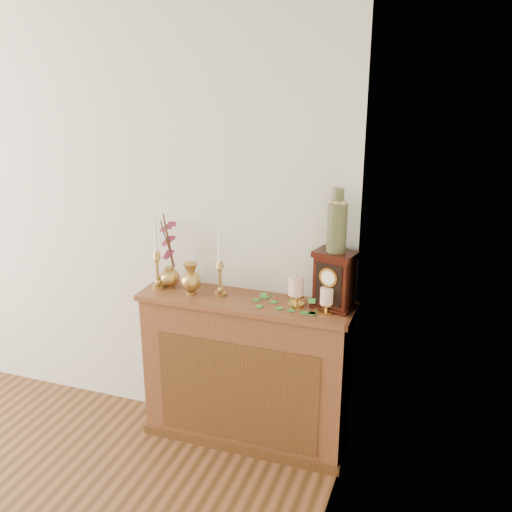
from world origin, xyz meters
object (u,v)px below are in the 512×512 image
at_px(mantel_clock, 334,281).
at_px(candlestick_left, 157,264).
at_px(ginger_jar, 169,252).
at_px(candlestick_center, 220,273).
at_px(bud_vase, 191,279).
at_px(ceramic_vase, 337,224).

bearing_deg(mantel_clock, candlestick_left, -160.88).
xyz_separation_m(candlestick_left, ginger_jar, (0.04, 0.08, 0.05)).
height_order(candlestick_left, candlestick_center, candlestick_left).
height_order(candlestick_center, bud_vase, candlestick_center).
bearing_deg(candlestick_center, candlestick_left, -176.81).
height_order(bud_vase, ceramic_vase, ceramic_vase).
bearing_deg(ginger_jar, mantel_clock, -1.21).
distance_m(mantel_clock, ceramic_vase, 0.32).
relative_size(ginger_jar, mantel_clock, 1.41).
xyz_separation_m(mantel_clock, ceramic_vase, (0.00, 0.00, 0.32)).
bearing_deg(mantel_clock, candlestick_center, -160.81).
distance_m(candlestick_left, ceramic_vase, 1.09).
bearing_deg(candlestick_left, ceramic_vase, 3.47).
height_order(bud_vase, ginger_jar, ginger_jar).
distance_m(ginger_jar, ceramic_vase, 1.03).
xyz_separation_m(ginger_jar, ceramic_vase, (1.00, -0.02, 0.27)).
bearing_deg(bud_vase, mantel_clock, 5.45).
relative_size(candlestick_center, ginger_jar, 0.93).
xyz_separation_m(candlestick_center, ceramic_vase, (0.65, 0.04, 0.34)).
relative_size(candlestick_left, ginger_jar, 1.02).
xyz_separation_m(candlestick_center, bud_vase, (-0.16, -0.04, -0.05)).
height_order(bud_vase, mantel_clock, mantel_clock).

